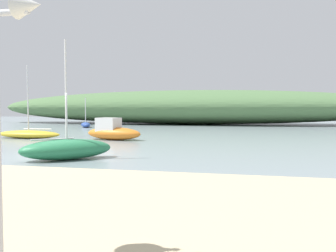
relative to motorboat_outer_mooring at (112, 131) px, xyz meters
The scene contains 6 objects.
ground_plane 7.47m from the motorboat_outer_mooring, 86.51° to the right, with size 120.00×120.00×0.00m, color gray.
distant_hill 22.73m from the motorboat_outer_mooring, 87.19° to the left, with size 50.55×10.82×4.14m, color #517547.
motorboat_outer_mooring is the anchor object (origin of this frame).
sailboat_mid_channel 14.96m from the motorboat_outer_mooring, 121.96° to the left, with size 2.07×2.61×3.01m.
sailboat_far_left 5.68m from the motorboat_outer_mooring, behind, with size 4.39×1.35×4.66m.
sailboat_by_sandbar 8.33m from the motorboat_outer_mooring, 80.14° to the right, with size 3.41×3.20×4.48m.
Camera 1 is at (7.57, -12.78, 1.93)m, focal length 37.73 mm.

